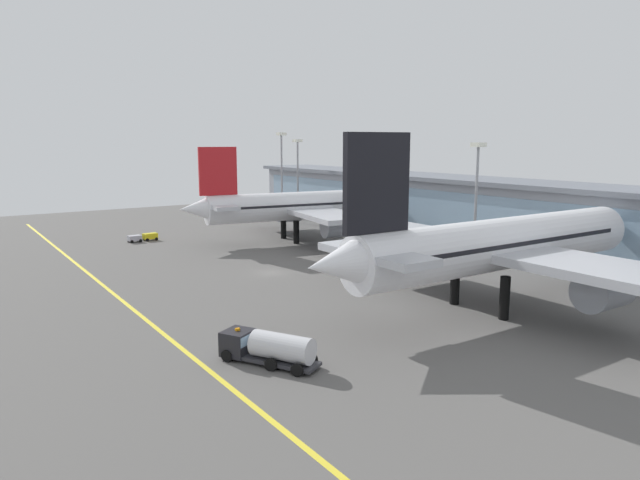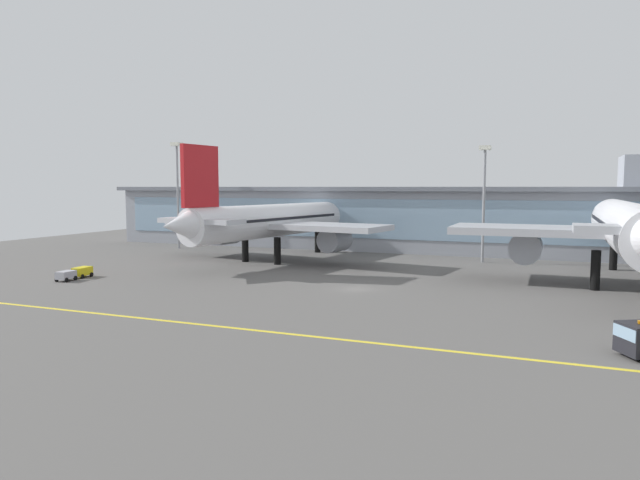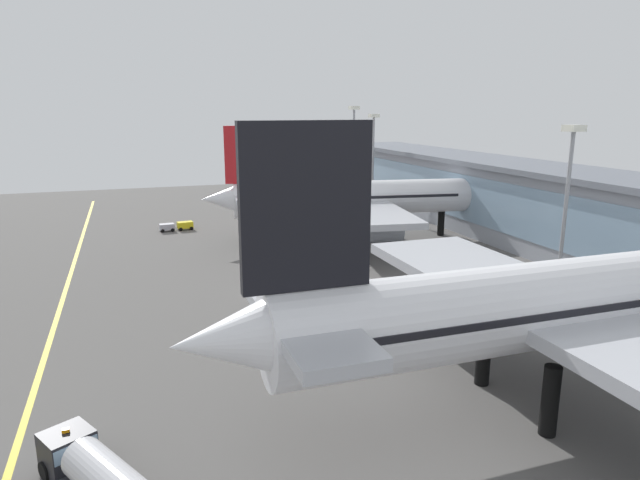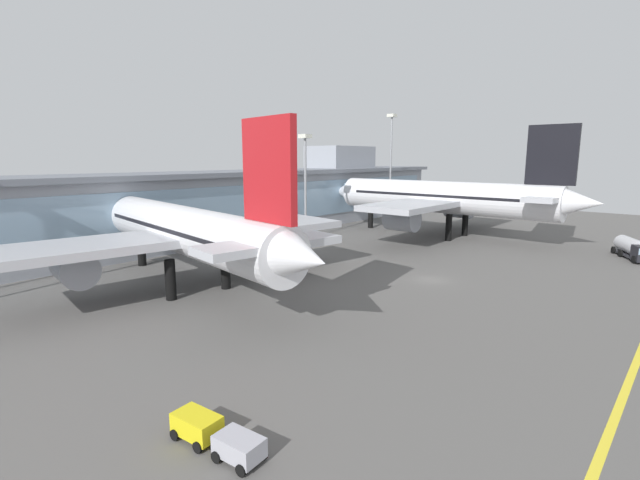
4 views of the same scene
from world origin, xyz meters
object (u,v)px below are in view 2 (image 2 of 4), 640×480
airliner_near_left (271,221)px  apron_light_mast_west (192,183)px  baggage_tug_near (75,273)px  apron_light_mast_centre (177,178)px  apron_light_mast_east (484,184)px  airliner_near_right (628,228)px

airliner_near_left → apron_light_mast_west: bearing=68.7°
baggage_tug_near → apron_light_mast_centre: size_ratio=0.27×
apron_light_mast_centre → apron_light_mast_west: bearing=81.8°
airliner_near_left → apron_light_mast_east: size_ratio=2.52×
airliner_near_right → apron_light_mast_west: size_ratio=2.67×
airliner_near_left → baggage_tug_near: airliner_near_left is taller
airliner_near_left → baggage_tug_near: bearing=157.7°
airliner_near_right → apron_light_mast_west: 79.82m
airliner_near_left → baggage_tug_near: 31.24m
airliner_near_left → apron_light_mast_east: (32.53, 11.55, 6.17)m
apron_light_mast_west → apron_light_mast_centre: 4.27m
baggage_tug_near → apron_light_mast_east: (48.38, 37.84, 11.95)m
airliner_near_right → apron_light_mast_west: (-76.80, 20.94, 5.79)m
apron_light_mast_west → apron_light_mast_centre: apron_light_mast_centre is taller
airliner_near_left → airliner_near_right: size_ratio=0.91×
baggage_tug_near → apron_light_mast_east: bearing=-57.6°
airliner_near_right → apron_light_mast_centre: 79.48m
airliner_near_right → apron_light_mast_east: 26.41m
apron_light_mast_west → airliner_near_right: bearing=-15.3°
apron_light_mast_west → apron_light_mast_centre: bearing=-98.2°
airliner_near_left → apron_light_mast_east: bearing=-61.6°
baggage_tug_near → airliner_near_right: bearing=-78.9°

